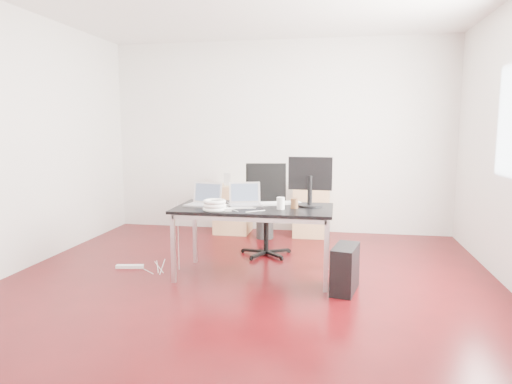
% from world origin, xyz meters
% --- Properties ---
extents(room_shell, '(5.00, 5.00, 5.00)m').
position_xyz_m(room_shell, '(0.04, 0.00, 1.40)').
color(room_shell, '#390609').
rests_on(room_shell, ground).
extents(desk, '(1.60, 0.80, 0.73)m').
position_xyz_m(desk, '(0.02, 0.30, 0.68)').
color(desk, black).
rests_on(desk, ground).
extents(office_chair, '(0.55, 0.57, 1.08)m').
position_xyz_m(office_chair, '(0.01, 1.18, 0.61)').
color(office_chair, black).
rests_on(office_chair, ground).
extents(filing_cabinet_left, '(0.50, 0.50, 0.70)m').
position_xyz_m(filing_cabinet_left, '(-0.64, 2.23, 0.35)').
color(filing_cabinet_left, tan).
rests_on(filing_cabinet_left, ground).
extents(filing_cabinet_right, '(0.50, 0.50, 0.70)m').
position_xyz_m(filing_cabinet_right, '(0.51, 2.23, 0.35)').
color(filing_cabinet_right, tan).
rests_on(filing_cabinet_right, ground).
extents(pc_tower, '(0.29, 0.48, 0.44)m').
position_xyz_m(pc_tower, '(0.95, -0.01, 0.22)').
color(pc_tower, black).
rests_on(pc_tower, ground).
extents(wastebasket, '(0.25, 0.25, 0.28)m').
position_xyz_m(wastebasket, '(-0.12, 1.94, 0.14)').
color(wastebasket, black).
rests_on(wastebasket, ground).
extents(power_strip, '(0.31, 0.11, 0.04)m').
position_xyz_m(power_strip, '(-1.38, 0.31, 0.02)').
color(power_strip, white).
rests_on(power_strip, ground).
extents(laptop_left, '(0.38, 0.32, 0.23)m').
position_xyz_m(laptop_left, '(-0.51, 0.31, 0.79)').
color(laptop_left, silver).
rests_on(laptop_left, desk).
extents(laptop_right, '(0.39, 0.34, 0.23)m').
position_xyz_m(laptop_right, '(-0.09, 0.40, 0.79)').
color(laptop_right, silver).
rests_on(laptop_right, desk).
extents(monitor, '(0.45, 0.26, 0.51)m').
position_xyz_m(monitor, '(0.58, 0.46, 1.01)').
color(monitor, black).
rests_on(monitor, desk).
extents(keyboard, '(0.46, 0.31, 0.02)m').
position_xyz_m(keyboard, '(0.26, 0.52, 0.74)').
color(keyboard, white).
rests_on(keyboard, desk).
extents(cup_white, '(0.10, 0.10, 0.12)m').
position_xyz_m(cup_white, '(0.31, 0.22, 0.79)').
color(cup_white, white).
rests_on(cup_white, desk).
extents(cup_brown, '(0.09, 0.09, 0.10)m').
position_xyz_m(cup_brown, '(0.44, 0.29, 0.78)').
color(cup_brown, brown).
rests_on(cup_brown, desk).
extents(cable_coil, '(0.24, 0.24, 0.11)m').
position_xyz_m(cable_coil, '(-0.32, 0.03, 0.78)').
color(cable_coil, white).
rests_on(cable_coil, desk).
extents(power_adapter, '(0.09, 0.09, 0.03)m').
position_xyz_m(power_adapter, '(-0.19, 0.03, 0.74)').
color(power_adapter, white).
rests_on(power_adapter, desk).
extents(speaker, '(0.09, 0.08, 0.18)m').
position_xyz_m(speaker, '(-0.73, 2.24, 0.79)').
color(speaker, '#9E9E9E').
rests_on(speaker, filing_cabinet_left).
extents(navy_garment, '(0.32, 0.26, 0.09)m').
position_xyz_m(navy_garment, '(0.55, 2.16, 0.74)').
color(navy_garment, black).
rests_on(navy_garment, filing_cabinet_right).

